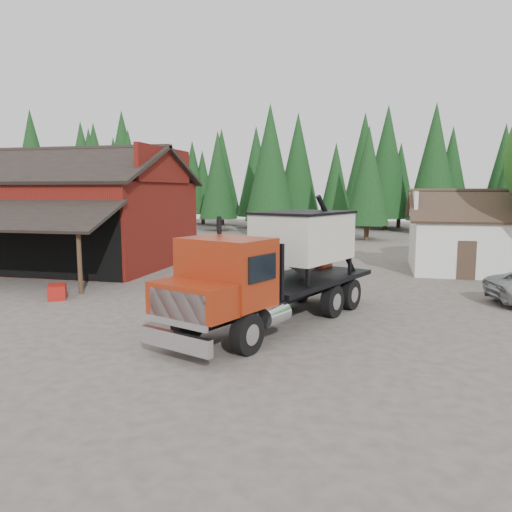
# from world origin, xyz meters

# --- Properties ---
(ground) EXTENTS (120.00, 120.00, 0.00)m
(ground) POSITION_xyz_m (0.00, 0.00, 0.00)
(ground) COLOR #4E443D
(ground) RESTS_ON ground
(red_barn) EXTENTS (12.80, 13.63, 7.18)m
(red_barn) POSITION_xyz_m (-11.00, 9.90, 2.69)
(red_barn) COLOR maroon
(red_barn) RESTS_ON ground
(farmhouse) EXTENTS (8.60, 6.42, 4.65)m
(farmhouse) POSITION_xyz_m (13.00, 13.00, 1.67)
(farmhouse) COLOR silver
(farmhouse) RESTS_ON ground
(conifer_backdrop) EXTENTS (76.00, 16.00, 16.00)m
(conifer_backdrop) POSITION_xyz_m (0.00, 42.00, 0.00)
(conifer_backdrop) COLOR black
(conifer_backdrop) RESTS_ON ground
(near_pine_a) EXTENTS (4.40, 4.40, 11.40)m
(near_pine_a) POSITION_xyz_m (-22.00, 28.00, 6.39)
(near_pine_a) COLOR #382619
(near_pine_a) RESTS_ON ground
(near_pine_b) EXTENTS (3.96, 3.96, 10.40)m
(near_pine_b) POSITION_xyz_m (6.00, 30.00, 5.89)
(near_pine_b) COLOR #382619
(near_pine_b) RESTS_ON ground
(near_pine_d) EXTENTS (5.28, 5.28, 13.40)m
(near_pine_d) POSITION_xyz_m (-4.00, 34.00, 7.39)
(near_pine_d) COLOR #382619
(near_pine_d) RESTS_ON ground
(feed_truck) EXTENTS (6.04, 9.97, 4.39)m
(feed_truck) POSITION_xyz_m (3.82, -0.65, 2.05)
(feed_truck) COLOR black
(feed_truck) RESTS_ON ground
(equip_box) EXTENTS (1.17, 1.30, 0.60)m
(equip_box) POSITION_xyz_m (-6.00, 0.99, 0.30)
(equip_box) COLOR maroon
(equip_box) RESTS_ON ground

